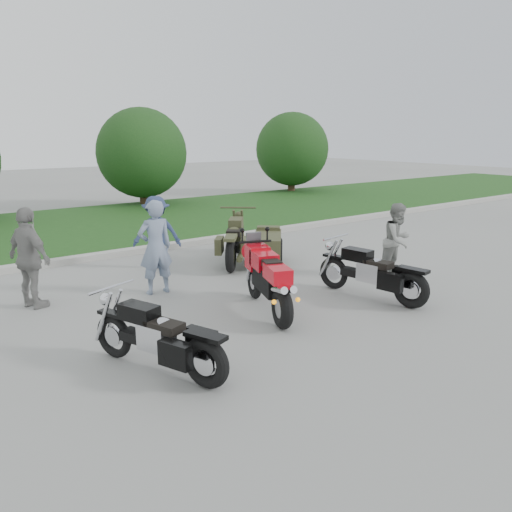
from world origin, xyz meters
TOP-DOWN VIEW (x-y plane):
  - ground at (0.00, 0.00)m, footprint 80.00×80.00m
  - curb at (0.00, 6.00)m, footprint 60.00×0.30m
  - grass_strip at (0.00, 10.15)m, footprint 60.00×8.00m
  - tree_mid_right at (4.00, 13.50)m, footprint 3.60×3.60m
  - tree_far_right at (12.00, 13.50)m, footprint 3.60×3.60m
  - sportbike_red at (0.39, 0.59)m, footprint 0.94×2.12m
  - cruiser_left at (-2.04, -0.34)m, footprint 0.96×2.12m
  - cruiser_right at (2.43, 0.01)m, footprint 0.62×2.29m
  - cruiser_sidecar at (2.17, 3.41)m, footprint 2.13×2.36m
  - person_stripe at (-0.64, 2.73)m, footprint 0.69×0.48m
  - person_grey at (3.97, 0.74)m, footprint 0.82×0.67m
  - person_denim at (0.15, 4.31)m, footprint 1.22×1.11m
  - person_back at (-2.73, 3.28)m, footprint 0.78×1.13m

SIDE VIEW (x-z plane):
  - ground at x=0.00m, z-range 0.00..0.00m
  - grass_strip at x=0.00m, z-range 0.00..0.14m
  - curb at x=0.00m, z-range 0.00..0.15m
  - cruiser_left at x=-2.04m, z-range 0.01..0.86m
  - cruiser_right at x=2.43m, z-range 0.01..0.89m
  - cruiser_sidecar at x=2.17m, z-range -0.03..0.96m
  - sportbike_red at x=0.39m, z-range 0.09..1.14m
  - person_grey at x=3.97m, z-range 0.00..1.57m
  - person_denim at x=0.15m, z-range 0.00..1.65m
  - person_back at x=-2.73m, z-range 0.00..1.78m
  - person_stripe at x=-0.64m, z-range 0.00..1.80m
  - tree_mid_right at x=4.00m, z-range 0.19..4.19m
  - tree_far_right at x=12.00m, z-range 0.19..4.19m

